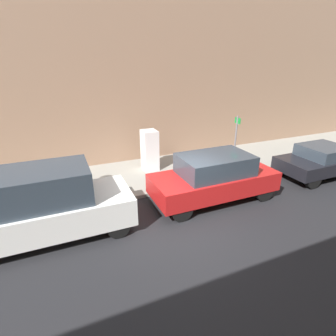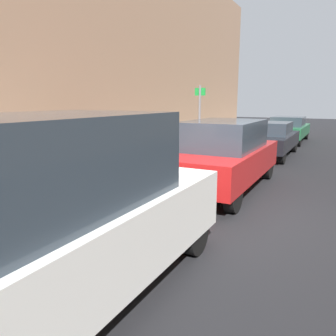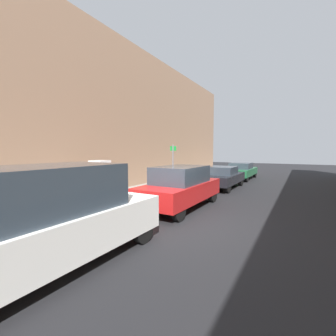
{
  "view_description": "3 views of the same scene",
  "coord_description": "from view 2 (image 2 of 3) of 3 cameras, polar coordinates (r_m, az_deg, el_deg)",
  "views": [
    {
      "loc": [
        6.57,
        -3.38,
        4.81
      ],
      "look_at": [
        -0.94,
        -0.15,
        1.5
      ],
      "focal_mm": 28.0,
      "sensor_mm": 36.0,
      "label": 1
    },
    {
      "loc": [
        1.87,
        -6.39,
        2.25
      ],
      "look_at": [
        -1.07,
        -0.85,
        0.96
      ],
      "focal_mm": 35.0,
      "sensor_mm": 36.0,
      "label": 2
    },
    {
      "loc": [
        3.57,
        -6.76,
        2.42
      ],
      "look_at": [
        -2.01,
        2.63,
        1.57
      ],
      "focal_mm": 24.0,
      "sensor_mm": 36.0,
      "label": 3
    }
  ],
  "objects": [
    {
      "name": "parked_sedan_dark",
      "position": [
        14.15,
        17.09,
        4.98
      ],
      "size": [
        1.87,
        4.44,
        1.41
      ],
      "color": "black",
      "rests_on": "ground"
    },
    {
      "name": "building_facade_near",
      "position": [
        10.87,
        -26.59,
        22.83
      ],
      "size": [
        1.68,
        39.6,
        9.16
      ],
      "primitive_type": "cube",
      "color": "#937056",
      "rests_on": "ground"
    },
    {
      "name": "sidewalk_slab",
      "position": [
        8.85,
        -13.36,
        -2.99
      ],
      "size": [
        3.86,
        44.0,
        0.14
      ],
      "primitive_type": "cube",
      "color": "gray",
      "rests_on": "ground"
    },
    {
      "name": "street_sign_post",
      "position": [
        10.81,
        5.49,
        8.07
      ],
      "size": [
        0.36,
        0.07,
        2.6
      ],
      "color": "slate",
      "rests_on": "sidewalk_slab"
    },
    {
      "name": "discarded_refrigerator",
      "position": [
        9.19,
        -14.11,
        3.82
      ],
      "size": [
        0.76,
        0.67,
        1.84
      ],
      "color": "white",
      "rests_on": "sidewalk_slab"
    },
    {
      "name": "ground_plane",
      "position": [
        7.03,
        11.15,
        -7.29
      ],
      "size": [
        80.0,
        80.0,
        0.0
      ],
      "primitive_type": "plane",
      "color": "black"
    },
    {
      "name": "parked_van_white",
      "position": [
        3.7,
        -20.42,
        -8.25
      ],
      "size": [
        1.97,
        5.04,
        2.12
      ],
      "color": "silver",
      "rests_on": "ground"
    },
    {
      "name": "parked_suv_red",
      "position": [
        8.53,
        9.54,
        2.44
      ],
      "size": [
        1.89,
        4.63,
        1.76
      ],
      "color": "red",
      "rests_on": "ground"
    },
    {
      "name": "parked_sedan_green",
      "position": [
        19.45,
        20.21,
        6.45
      ],
      "size": [
        1.81,
        4.78,
        1.41
      ],
      "color": "#1E6038",
      "rests_on": "ground"
    },
    {
      "name": "manhole_cover",
      "position": [
        7.76,
        -22.44,
        -5.05
      ],
      "size": [
        0.7,
        0.7,
        0.02
      ],
      "primitive_type": "cylinder",
      "color": "#47443F",
      "rests_on": "sidewalk_slab"
    }
  ]
}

